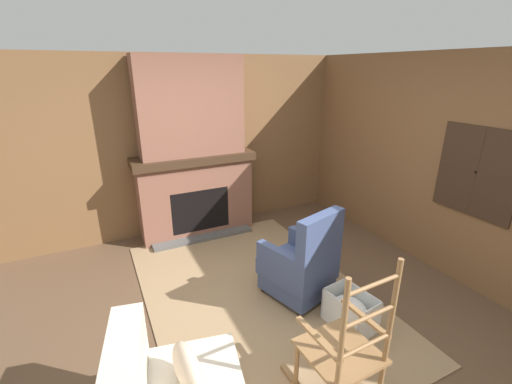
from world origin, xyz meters
The scene contains 12 objects.
ground_plane centered at (0.00, 0.00, 0.00)m, with size 14.00×14.00×0.00m, color brown.
wood_panel_wall_left centered at (-2.34, 0.00, 1.24)m, with size 0.06×5.22×2.49m.
wood_panel_wall_back centered at (0.01, 2.34, 1.25)m, with size 5.22×0.09×2.49m.
fireplace_hearth centered at (-2.08, 0.00, 0.59)m, with size 0.65×1.68×1.18m.
chimney_breast centered at (-2.09, 0.00, 1.83)m, with size 0.38×1.39×1.29m.
area_rug centered at (-0.36, 0.11, 0.01)m, with size 3.21×2.19×0.01m.
armchair centered at (-0.12, 0.52, 0.37)m, with size 0.80×0.74×1.03m.
rocking_chair centered at (1.04, 0.11, 0.42)m, with size 0.82×0.51×1.23m.
firewood_stack centered at (-0.87, 1.19, 0.10)m, with size 0.50×0.46×0.26m.
laundry_basket centered at (0.46, 0.70, 0.17)m, with size 0.49×0.37×0.34m.
oil_lamp_vase centered at (-2.13, -0.42, 1.26)m, with size 0.09×0.09×0.22m.
storage_case centered at (-2.13, 0.08, 1.26)m, with size 0.17×0.22×0.15m.
Camera 1 is at (2.42, -1.24, 2.31)m, focal length 24.00 mm.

